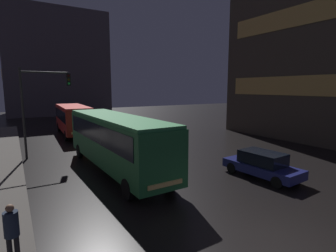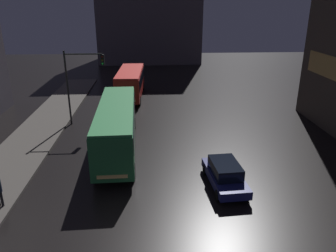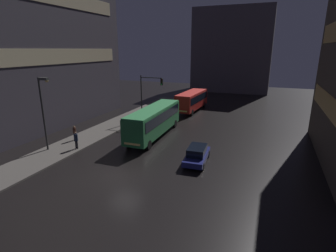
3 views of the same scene
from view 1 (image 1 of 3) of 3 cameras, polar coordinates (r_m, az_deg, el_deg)
The scene contains 8 objects.
ground_plane at distance 10.11m, azimuth 24.21°, elevation -22.76°, with size 120.00×120.00×0.00m, color black.
building_right_block at distance 31.20m, azimuth 32.37°, elevation 13.55°, with size 10.07×18.73×17.22m.
building_far_backdrop at distance 56.94m, azimuth -23.21°, elevation 12.23°, with size 18.07×12.00×19.20m.
bus_near at distance 16.27m, azimuth -11.33°, elevation -2.43°, with size 2.90×11.52×3.42m.
bus_far at distance 30.23m, azimuth -19.99°, elevation 1.88°, with size 2.98×9.56×3.18m.
car_taxi at distance 16.01m, azimuth 19.79°, elevation -7.88°, with size 2.08×4.51×1.50m.
pedestrian_near at distance 8.94m, azimuth -30.90°, elevation -18.65°, with size 0.49×0.49×1.79m.
traffic_light_main at distance 21.04m, azimuth -26.13°, elevation 5.56°, with size 3.38×0.35×6.50m.
Camera 1 is at (-7.30, -4.79, 5.11)m, focal length 28.00 mm.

